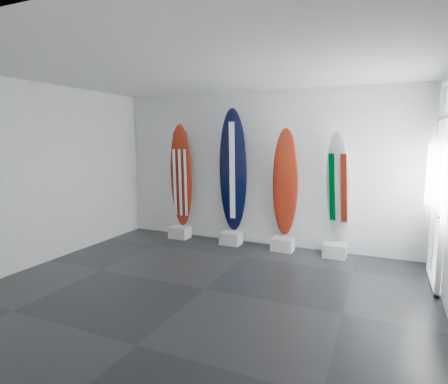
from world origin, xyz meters
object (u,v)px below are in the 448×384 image
at_px(surfboard_usa, 181,176).
at_px(surfboard_swiss, 285,184).
at_px(surfboard_italy, 338,188).
at_px(surfboard_navy, 233,171).

distance_m(surfboard_usa, surfboard_swiss, 2.23).
distance_m(surfboard_usa, surfboard_italy, 3.18).
relative_size(surfboard_usa, surfboard_italy, 1.08).
bearing_deg(surfboard_swiss, surfboard_italy, -10.45).
xyz_separation_m(surfboard_usa, surfboard_swiss, (2.23, 0.00, -0.05)).
xyz_separation_m(surfboard_usa, surfboard_italy, (3.18, 0.00, -0.09)).
distance_m(surfboard_swiss, surfboard_italy, 0.95).
relative_size(surfboard_usa, surfboard_swiss, 1.04).
bearing_deg(surfboard_usa, surfboard_italy, -7.16).
relative_size(surfboard_navy, surfboard_italy, 1.22).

